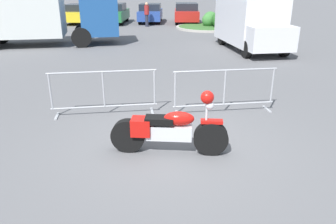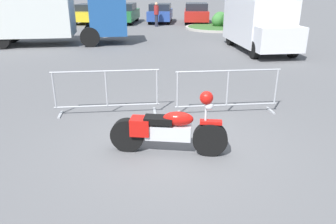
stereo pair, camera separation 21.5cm
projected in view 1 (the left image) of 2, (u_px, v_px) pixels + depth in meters
ground_plane at (176, 146)px, 6.34m from camera, size 120.00×120.00×0.00m
motorcycle at (169, 130)px, 5.94m from camera, size 2.16×0.46×1.22m
crowd_barrier_near at (104, 92)px, 7.68m from camera, size 2.49×0.66×1.07m
crowd_barrier_far at (225, 90)px, 7.82m from camera, size 2.49×0.66×1.07m
box_truck at (29, 12)px, 16.02m from camera, size 7.92×3.21×2.98m
delivery_van at (250, 23)px, 15.23m from camera, size 2.51×5.19×2.31m
parked_car_tan at (4, 14)px, 25.49m from camera, size 2.01×4.30×1.42m
parked_car_black at (43, 13)px, 25.94m from camera, size 2.08×4.44×1.47m
parked_car_yellow at (78, 13)px, 25.77m from camera, size 2.06×4.40×1.45m
parked_car_green at (114, 13)px, 25.69m from camera, size 2.14×4.57×1.51m
parked_car_blue at (150, 13)px, 26.23m from camera, size 2.06×4.41×1.46m
parked_car_red at (186, 13)px, 25.94m from camera, size 2.15×4.60×1.52m
pedestrian at (147, 14)px, 23.58m from camera, size 0.46×0.46×1.69m
planter_island at (211, 23)px, 22.83m from camera, size 4.46×4.46×1.25m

